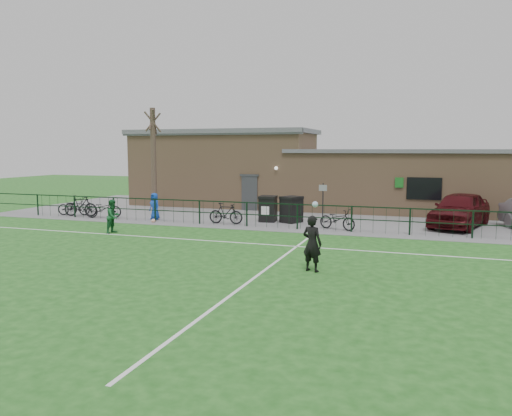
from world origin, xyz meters
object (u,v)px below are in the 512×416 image
(bicycle_a, at_px, (74,207))
(bicycle_b, at_px, (81,206))
(ball_ground, at_px, (153,221))
(car_maroon, at_px, (460,210))
(outfield_player, at_px, (113,216))
(wheelie_bin_right, at_px, (268,210))
(bicycle_d, at_px, (226,213))
(spectator_child, at_px, (155,206))
(wheelie_bin_left, at_px, (291,210))
(bicycle_c, at_px, (103,209))
(sign_post, at_px, (323,203))
(bicycle_e, at_px, (337,219))
(bare_tree, at_px, (154,162))

(bicycle_a, distance_m, bicycle_b, 0.75)
(bicycle_b, height_order, ball_ground, bicycle_b)
(car_maroon, relative_size, outfield_player, 3.28)
(ball_ground, bearing_deg, wheelie_bin_right, 22.12)
(bicycle_d, height_order, spectator_child, spectator_child)
(wheelie_bin_left, relative_size, spectator_child, 0.88)
(wheelie_bin_right, distance_m, outfield_player, 7.77)
(bicycle_a, height_order, outfield_player, outfield_player)
(car_maroon, relative_size, bicycle_b, 2.54)
(bicycle_a, relative_size, bicycle_b, 0.96)
(bicycle_d, distance_m, ball_ground, 3.78)
(car_maroon, height_order, bicycle_b, car_maroon)
(outfield_player, distance_m, ball_ground, 3.38)
(car_maroon, distance_m, bicycle_c, 18.23)
(wheelie_bin_right, bearing_deg, wheelie_bin_left, -4.47)
(sign_post, relative_size, bicycle_e, 1.09)
(sign_post, height_order, bicycle_e, sign_post)
(wheelie_bin_left, distance_m, bicycle_b, 11.71)
(bare_tree, distance_m, bicycle_a, 5.13)
(bicycle_b, relative_size, ball_ground, 9.61)
(wheelie_bin_right, distance_m, bicycle_c, 8.98)
(car_maroon, relative_size, bicycle_c, 2.57)
(bicycle_d, height_order, ball_ground, bicycle_d)
(bare_tree, relative_size, bicycle_e, 3.26)
(sign_post, distance_m, bicycle_c, 11.77)
(bare_tree, height_order, spectator_child, bare_tree)
(bare_tree, distance_m, ball_ground, 4.33)
(bare_tree, height_order, sign_post, bare_tree)
(ball_ground, bearing_deg, bicycle_e, 4.45)
(bicycle_d, relative_size, spectator_child, 1.24)
(bicycle_b, xyz_separation_m, bicycle_c, (1.54, -0.07, -0.08))
(sign_post, distance_m, outfield_player, 10.19)
(wheelie_bin_left, bearing_deg, bicycle_b, -148.01)
(ball_ground, bearing_deg, bicycle_a, 170.19)
(bicycle_a, bearing_deg, bicycle_b, -126.62)
(sign_post, height_order, bicycle_c, sign_post)
(bare_tree, xyz_separation_m, sign_post, (9.70, -0.09, -1.98))
(wheelie_bin_left, bearing_deg, sign_post, 42.04)
(bicycle_a, bearing_deg, bare_tree, -79.50)
(wheelie_bin_right, bearing_deg, spectator_child, -174.40)
(bare_tree, height_order, bicycle_e, bare_tree)
(wheelie_bin_right, height_order, bicycle_d, wheelie_bin_right)
(outfield_player, bearing_deg, bicycle_a, 56.87)
(outfield_player, relative_size, ball_ground, 7.43)
(bicycle_b, distance_m, bicycle_e, 14.20)
(wheelie_bin_right, xyz_separation_m, bicycle_e, (3.82, -1.48, -0.13))
(car_maroon, distance_m, bicycle_d, 11.24)
(ball_ground, bearing_deg, bicycle_d, 10.94)
(bicycle_b, height_order, bicycle_d, bicycle_b)
(bicycle_e, bearing_deg, car_maroon, -42.48)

